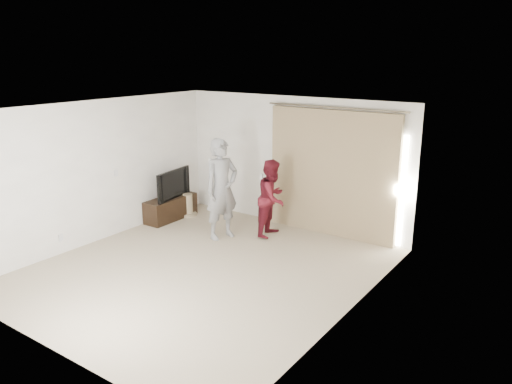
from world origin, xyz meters
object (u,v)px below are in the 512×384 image
tv (170,184)px  tv_console (171,208)px  person_woman (272,198)px  person_man (222,189)px

tv → tv_console: bearing=-0.0°
tv_console → person_woman: bearing=10.4°
tv_console → tv: bearing=0.0°
person_woman → tv_console: bearing=-169.6°
tv → person_man: bearing=-105.9°
tv → person_man: person_man is taller
tv_console → person_man: 1.75m
tv → person_woman: person_woman is taller
person_woman → tv: bearing=-169.6°
person_man → person_woman: 0.98m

